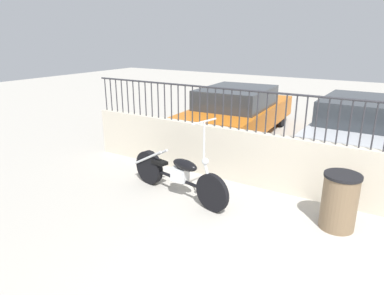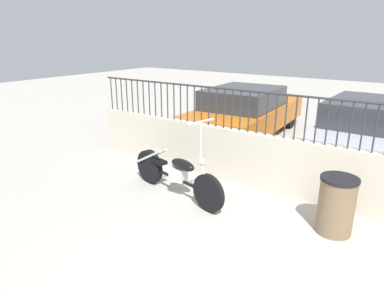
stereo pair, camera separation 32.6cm
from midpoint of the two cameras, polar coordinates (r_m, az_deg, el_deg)
low_wall at (r=5.90m, az=22.35°, el=-4.41°), size 10.45×0.18×1.00m
fence_railing at (r=5.63m, az=23.54°, el=4.94°), size 10.45×0.04×0.74m
motorcycle_black at (r=5.89m, az=-4.65°, el=-4.27°), size 2.16×0.70×1.43m
trash_bin at (r=5.21m, az=21.72°, el=-8.36°), size 0.51×0.51×0.82m
car_orange at (r=9.51m, az=6.68°, el=6.09°), size 2.09×4.58×1.32m
car_silver at (r=8.46m, az=25.61°, el=3.02°), size 1.95×4.27×1.35m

